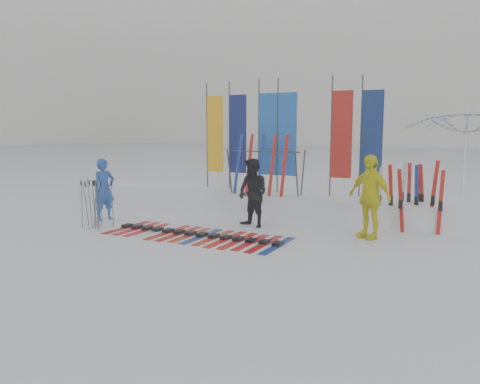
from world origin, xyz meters
The scene contains 11 objects.
ground centered at (0.00, 0.00, 0.00)m, with size 120.00×120.00×0.00m, color white.
snow_bank centered at (0.00, 4.60, 0.30)m, with size 14.00×1.60×0.60m, color white.
person_blue centered at (-3.87, 1.66, 0.81)m, with size 0.59×0.39×1.63m, color #1D4AA9.
person_black centered at (0.03, 2.62, 0.84)m, with size 0.82×0.64×1.69m, color black.
person_yellow centered at (2.82, 2.71, 0.93)m, with size 1.09×0.45×1.85m, color yellow.
tent_canopy centered at (4.57, 6.12, 1.48)m, with size 3.23×3.30×2.97m, color white.
ski_row centered at (-0.67, 1.14, 0.03)m, with size 4.15×1.70×0.07m.
pole_cluster centered at (-3.25, 0.68, 0.59)m, with size 0.76×0.66×1.22m.
feather_flags centered at (-0.07, 4.77, 2.24)m, with size 5.33×0.31×3.20m.
ski_rack centered at (-0.34, 4.20, 1.38)m, with size 2.04×0.80×1.23m.
upright_skis centered at (3.55, 4.28, 0.78)m, with size 1.50×1.21×1.68m.
Camera 1 is at (4.92, -7.59, 2.38)m, focal length 35.00 mm.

